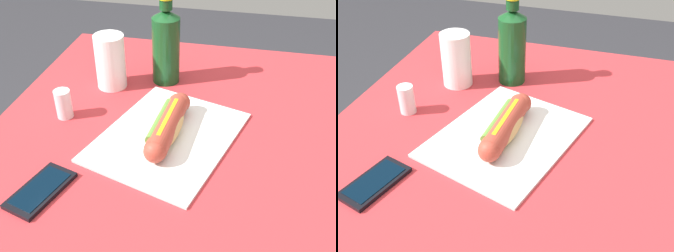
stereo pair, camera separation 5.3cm
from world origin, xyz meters
The scene contains 7 objects.
dining_table centered at (0.00, 0.00, 0.61)m, with size 1.11×0.79×0.76m.
paper_wrapper centered at (0.08, 0.01, 0.77)m, with size 0.32×0.25×0.01m, color silver.
hot_dog centered at (0.08, 0.01, 0.79)m, with size 0.22×0.06×0.05m.
cell_phone centered at (-0.12, 0.19, 0.77)m, with size 0.14×0.10×0.01m.
soda_bottle centered at (0.31, 0.07, 0.86)m, with size 0.07×0.07×0.22m.
drinking_cup centered at (0.26, 0.19, 0.83)m, with size 0.07×0.07×0.13m, color white.
salt_shaker centered at (0.11, 0.25, 0.80)m, with size 0.04×0.04×0.07m, color silver.
Camera 2 is at (-0.54, -0.18, 1.26)m, focal length 41.63 mm.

